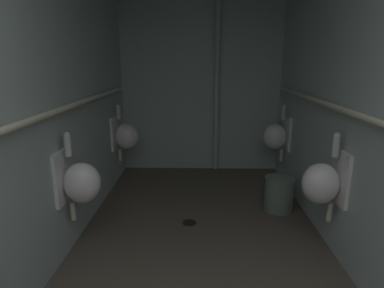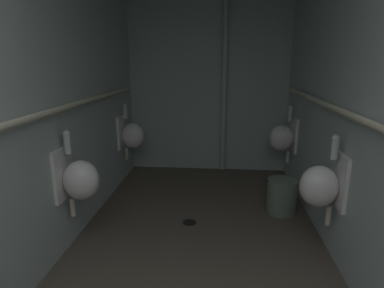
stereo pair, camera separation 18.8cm
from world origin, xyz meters
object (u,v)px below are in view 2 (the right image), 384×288
object	(u,v)px
urinal_right_mid	(322,185)
urinal_right_far	(283,137)
urinal_left_mid	(79,179)
waste_bin	(282,196)
floor_drain	(189,222)
urinal_left_far	(131,135)
standpipe_back_wall	(224,85)

from	to	relation	value
urinal_right_mid	urinal_right_far	world-z (taller)	same
urinal_left_mid	waste_bin	bearing A→B (deg)	24.86
floor_drain	waste_bin	size ratio (longest dim) A/B	0.38
urinal_left_far	urinal_right_far	size ratio (longest dim) A/B	1.00
waste_bin	standpipe_back_wall	bearing A→B (deg)	115.67
urinal_left_mid	floor_drain	size ratio (longest dim) A/B	5.39
floor_drain	waste_bin	world-z (taller)	waste_bin
urinal_left_mid	standpipe_back_wall	size ratio (longest dim) A/B	0.30
urinal_left_mid	urinal_right_mid	distance (m)	1.98
urinal_left_far	standpipe_back_wall	size ratio (longest dim) A/B	0.30
floor_drain	urinal_left_far	bearing A→B (deg)	128.03
urinal_right_mid	urinal_right_far	distance (m)	1.65
urinal_left_far	standpipe_back_wall	xyz separation A→B (m)	(1.22, 0.52, 0.63)
urinal_left_far	floor_drain	distance (m)	1.56
urinal_right_mid	floor_drain	bearing A→B (deg)	155.71
waste_bin	urinal_left_mid	bearing A→B (deg)	-155.14
urinal_right_mid	waste_bin	xyz separation A→B (m)	(-0.13, 0.83, -0.46)
urinal_left_mid	floor_drain	xyz separation A→B (m)	(0.88, 0.53, -0.64)
urinal_left_mid	urinal_right_mid	bearing A→B (deg)	0.91
urinal_left_far	urinal_left_mid	bearing A→B (deg)	-90.00
standpipe_back_wall	urinal_right_far	bearing A→B (deg)	-32.89
urinal_right_far	waste_bin	world-z (taller)	urinal_right_far
urinal_right_mid	urinal_left_mid	bearing A→B (deg)	-179.09
urinal_right_far	urinal_right_mid	bearing A→B (deg)	-90.00
standpipe_back_wall	floor_drain	xyz separation A→B (m)	(-0.34, -1.64, -1.27)
floor_drain	urinal_left_mid	bearing A→B (deg)	-148.82
standpipe_back_wall	waste_bin	size ratio (longest dim) A/B	6.69
urinal_right_mid	standpipe_back_wall	world-z (taller)	standpipe_back_wall
urinal_left_far	urinal_right_mid	bearing A→B (deg)	-39.25
waste_bin	urinal_right_mid	bearing A→B (deg)	-80.83
urinal_right_mid	floor_drain	world-z (taller)	urinal_right_mid
urinal_right_mid	floor_drain	size ratio (longest dim) A/B	5.39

